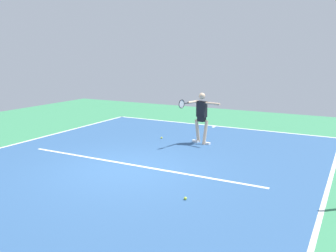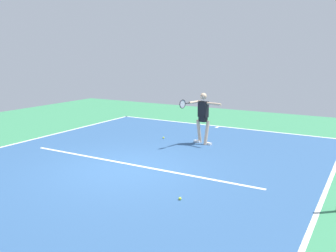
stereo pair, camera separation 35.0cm
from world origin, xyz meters
name	(u,v)px [view 1 (the left image)]	position (x,y,z in m)	size (l,w,h in m)	color
ground_plane	(125,170)	(0.00, 0.00, 0.00)	(23.09, 23.09, 0.00)	#388456
court_surface	(125,169)	(0.00, 0.00, 0.00)	(9.92, 13.58, 0.00)	#2D5484
court_line_baseline_near	(215,126)	(0.00, -6.74, 0.00)	(9.92, 0.10, 0.01)	white
court_line_sideline_left	(323,205)	(-4.91, 0.00, 0.00)	(0.10, 13.58, 0.01)	white
court_line_sideline_right	(3,147)	(4.91, 0.00, 0.00)	(0.10, 13.58, 0.01)	white
court_line_service	(134,165)	(0.00, -0.43, 0.00)	(7.44, 0.10, 0.01)	white
court_line_centre_mark	(214,127)	(0.00, -6.54, 0.00)	(0.10, 0.30, 0.01)	white
tennis_player	(201,115)	(-0.65, -3.61, 1.01)	(1.10, 1.16, 1.76)	beige
tennis_ball_by_sideline	(162,138)	(0.89, -3.59, 0.03)	(0.07, 0.07, 0.07)	yellow
tennis_ball_by_baseline	(185,198)	(-2.30, 1.08, 0.03)	(0.07, 0.07, 0.07)	#C6E53D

